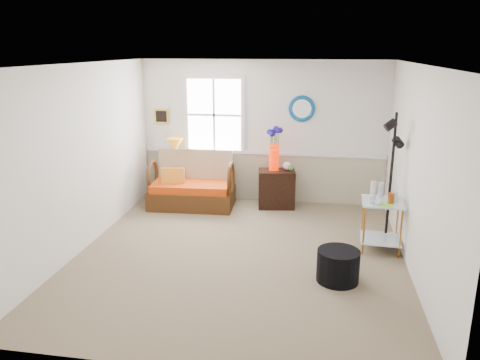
% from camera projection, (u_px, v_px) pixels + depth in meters
% --- Properties ---
extents(floor, '(4.50, 5.00, 0.01)m').
position_uv_depth(floor, '(240.00, 254.00, 6.57)').
color(floor, '#7C6955').
rests_on(floor, ground).
extents(ceiling, '(4.50, 5.00, 0.01)m').
position_uv_depth(ceiling, '(240.00, 64.00, 5.85)').
color(ceiling, white).
rests_on(ceiling, walls).
extents(walls, '(4.51, 5.01, 2.60)m').
position_uv_depth(walls, '(240.00, 165.00, 6.21)').
color(walls, silver).
rests_on(walls, floor).
extents(wainscot, '(4.46, 0.02, 0.90)m').
position_uv_depth(wainscot, '(262.00, 177.00, 8.80)').
color(wainscot, tan).
rests_on(wainscot, walls).
extents(chair_rail, '(4.46, 0.04, 0.06)m').
position_uv_depth(chair_rail, '(262.00, 153.00, 8.66)').
color(chair_rail, white).
rests_on(chair_rail, walls).
extents(window, '(1.14, 0.06, 1.44)m').
position_uv_depth(window, '(214.00, 115.00, 8.62)').
color(window, white).
rests_on(window, walls).
extents(picture, '(0.28, 0.03, 0.28)m').
position_uv_depth(picture, '(162.00, 116.00, 8.80)').
color(picture, '#B4932C').
rests_on(picture, walls).
extents(mirror, '(0.47, 0.07, 0.47)m').
position_uv_depth(mirror, '(302.00, 109.00, 8.33)').
color(mirror, '#0B73A2').
rests_on(mirror, walls).
extents(loveseat, '(1.54, 0.92, 0.98)m').
position_uv_depth(loveseat, '(192.00, 180.00, 8.43)').
color(loveseat, '#49280E').
rests_on(loveseat, floor).
extents(throw_pillow, '(0.42, 0.17, 0.41)m').
position_uv_depth(throw_pillow, '(173.00, 179.00, 8.37)').
color(throw_pillow, '#DE4E00').
rests_on(throw_pillow, loveseat).
extents(lamp_stand, '(0.39, 0.39, 0.62)m').
position_uv_depth(lamp_stand, '(177.00, 183.00, 8.88)').
color(lamp_stand, black).
rests_on(lamp_stand, floor).
extents(table_lamp, '(0.37, 0.37, 0.56)m').
position_uv_depth(table_lamp, '(176.00, 153.00, 8.75)').
color(table_lamp, orange).
rests_on(table_lamp, lamp_stand).
extents(potted_plant, '(0.40, 0.43, 0.30)m').
position_uv_depth(potted_plant, '(184.00, 160.00, 8.78)').
color(potted_plant, '#578037').
rests_on(potted_plant, lamp_stand).
extents(cabinet, '(0.70, 0.50, 0.69)m').
position_uv_depth(cabinet, '(276.00, 189.00, 8.43)').
color(cabinet, black).
rests_on(cabinet, floor).
extents(flower_vase, '(0.29, 0.29, 0.77)m').
position_uv_depth(flower_vase, '(274.00, 149.00, 8.27)').
color(flower_vase, '#ED1F00').
rests_on(flower_vase, cabinet).
extents(side_table, '(0.60, 0.60, 0.73)m').
position_uv_depth(side_table, '(381.00, 226.00, 6.63)').
color(side_table, '#B47129').
rests_on(side_table, floor).
extents(tabletop_items, '(0.46, 0.46, 0.26)m').
position_uv_depth(tabletop_items, '(383.00, 193.00, 6.48)').
color(tabletop_items, silver).
rests_on(tabletop_items, side_table).
extents(floor_lamp, '(0.35, 0.35, 1.95)m').
position_uv_depth(floor_lamp, '(391.00, 181.00, 6.65)').
color(floor_lamp, black).
rests_on(floor_lamp, floor).
extents(ottoman, '(0.68, 0.68, 0.40)m').
position_uv_depth(ottoman, '(338.00, 266.00, 5.78)').
color(ottoman, black).
rests_on(ottoman, floor).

